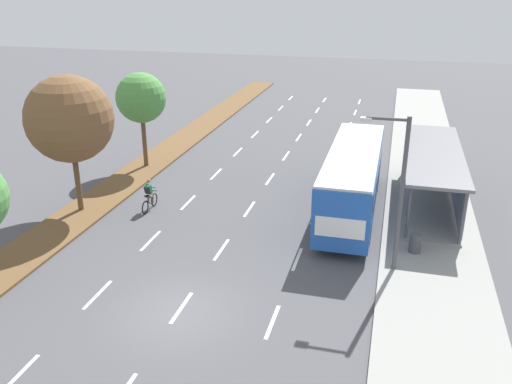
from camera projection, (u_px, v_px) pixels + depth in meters
The scene contains 13 objects.
ground_plane at pixel (178, 313), 19.79m from camera, with size 140.00×140.00×0.00m, color #4C4C51.
median_strip at pixel (178, 144), 39.70m from camera, with size 2.60×52.00×0.12m, color brown.
sidewalk_right at pixel (424, 163), 35.53m from camera, with size 4.50×52.00×0.15m, color gray.
lane_divider_left at pixel (228, 162), 35.95m from camera, with size 0.14×45.13×0.01m.
lane_divider_center at pixel (279, 167), 35.12m from camera, with size 0.14×45.13×0.01m.
lane_divider_right at pixel (332, 171), 34.29m from camera, with size 0.14×45.13×0.01m.
bus_shelter at pixel (437, 172), 28.54m from camera, with size 2.90×10.91×2.86m.
bus at pixel (353, 175), 27.57m from camera, with size 2.54×11.29×3.37m.
cyclist at pixel (149, 196), 28.28m from camera, with size 0.46×1.82×1.71m.
median_tree_second at pixel (69, 119), 26.56m from camera, with size 4.36×4.36×7.05m.
median_tree_third at pixel (141, 98), 33.36m from camera, with size 3.12×3.12×6.00m.
streetlight at pixel (398, 185), 21.18m from camera, with size 1.91×0.24×6.50m.
trash_bin at pixel (415, 243), 23.71m from camera, with size 0.52×0.52×0.85m, color #4C4C51.
Camera 1 is at (7.05, -15.45, 11.46)m, focal length 37.68 mm.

